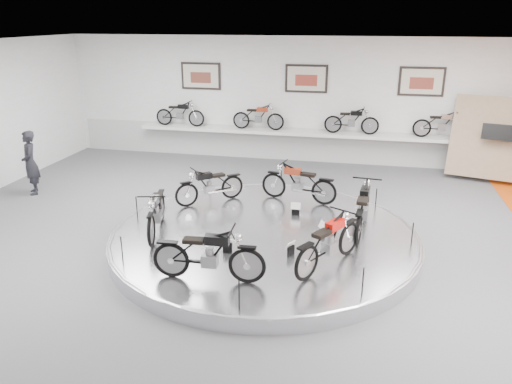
% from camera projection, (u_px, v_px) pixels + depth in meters
% --- Properties ---
extents(floor, '(16.00, 16.00, 0.00)m').
position_uv_depth(floor, '(262.00, 251.00, 10.26)').
color(floor, '#575759').
rests_on(floor, ground).
extents(ceiling, '(16.00, 16.00, 0.00)m').
position_uv_depth(ceiling, '(262.00, 50.00, 8.93)').
color(ceiling, white).
rests_on(ceiling, wall_back).
extents(wall_back, '(16.00, 0.00, 16.00)m').
position_uv_depth(wall_back, '(306.00, 101.00, 16.05)').
color(wall_back, white).
rests_on(wall_back, floor).
extents(dado_band, '(15.68, 0.04, 1.10)m').
position_uv_depth(dado_band, '(304.00, 145.00, 16.51)').
color(dado_band, '#BCBCBA').
rests_on(dado_band, floor).
extents(display_platform, '(6.40, 6.40, 0.30)m').
position_uv_depth(display_platform, '(264.00, 238.00, 10.49)').
color(display_platform, silver).
rests_on(display_platform, floor).
extents(platform_rim, '(6.40, 6.40, 0.10)m').
position_uv_depth(platform_rim, '(265.00, 233.00, 10.45)').
color(platform_rim, '#B2B2BA').
rests_on(platform_rim, display_platform).
extents(shelf, '(11.00, 0.55, 0.10)m').
position_uv_depth(shelf, '(304.00, 133.00, 16.10)').
color(shelf, silver).
rests_on(shelf, wall_back).
extents(poster_left, '(1.35, 0.06, 0.88)m').
position_uv_depth(poster_left, '(201.00, 76.00, 16.48)').
color(poster_left, beige).
rests_on(poster_left, wall_back).
extents(poster_center, '(1.35, 0.06, 0.88)m').
position_uv_depth(poster_center, '(306.00, 79.00, 15.78)').
color(poster_center, beige).
rests_on(poster_center, wall_back).
extents(poster_right, '(1.35, 0.06, 0.88)m').
position_uv_depth(poster_right, '(422.00, 82.00, 15.07)').
color(poster_right, beige).
rests_on(poster_right, wall_back).
extents(display_panel, '(2.56, 1.52, 2.30)m').
position_uv_depth(display_panel, '(495.00, 138.00, 14.34)').
color(display_panel, '#A07D64').
rests_on(display_panel, floor).
extents(shelf_bike_a, '(1.22, 0.43, 0.73)m').
position_uv_depth(shelf_bike_a, '(180.00, 115.00, 16.81)').
color(shelf_bike_a, black).
rests_on(shelf_bike_a, shelf).
extents(shelf_bike_b, '(1.22, 0.43, 0.73)m').
position_uv_depth(shelf_bike_b, '(258.00, 118.00, 16.27)').
color(shelf_bike_b, maroon).
rests_on(shelf_bike_b, shelf).
extents(shelf_bike_c, '(1.22, 0.43, 0.73)m').
position_uv_depth(shelf_bike_c, '(351.00, 122.00, 15.66)').
color(shelf_bike_c, black).
rests_on(shelf_bike_c, shelf).
extents(shelf_bike_d, '(1.22, 0.43, 0.73)m').
position_uv_depth(shelf_bike_d, '(442.00, 126.00, 15.12)').
color(shelf_bike_d, '#9D9DA1').
rests_on(shelf_bike_d, shelf).
extents(bike_a, '(0.79, 1.83, 1.05)m').
position_uv_depth(bike_a, '(363.00, 208.00, 10.31)').
color(bike_a, black).
rests_on(bike_a, display_platform).
extents(bike_b, '(1.70, 0.89, 0.95)m').
position_uv_depth(bike_b, '(299.00, 182.00, 12.04)').
color(bike_b, maroon).
rests_on(bike_b, display_platform).
extents(bike_c, '(1.48, 1.40, 0.89)m').
position_uv_depth(bike_c, '(210.00, 185.00, 11.95)').
color(bike_c, black).
rests_on(bike_c, display_platform).
extents(bike_d, '(0.95, 1.72, 0.96)m').
position_uv_depth(bike_d, '(156.00, 211.00, 10.26)').
color(bike_d, '#9D9DA1').
rests_on(bike_d, display_platform).
extents(bike_e, '(1.69, 0.68, 0.98)m').
position_uv_depth(bike_e, '(208.00, 254.00, 8.38)').
color(bike_e, black).
rests_on(bike_e, display_platform).
extents(bike_f, '(1.34, 1.74, 0.98)m').
position_uv_depth(bike_f, '(329.00, 242.00, 8.84)').
color(bike_f, '#BF0F07').
rests_on(bike_f, display_platform).
extents(visitor, '(0.71, 0.75, 1.73)m').
position_uv_depth(visitor, '(30.00, 163.00, 13.33)').
color(visitor, black).
rests_on(visitor, floor).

